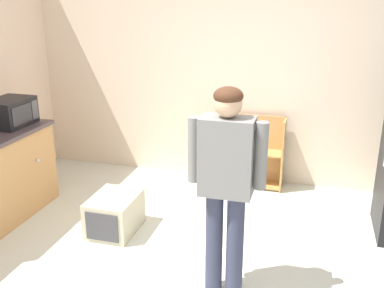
{
  "coord_description": "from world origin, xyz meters",
  "views": [
    {
      "loc": [
        0.83,
        -2.8,
        2.18
      ],
      "look_at": [
        -0.12,
        0.55,
        1.01
      ],
      "focal_mm": 41.22,
      "sensor_mm": 36.0,
      "label": 1
    }
  ],
  "objects_px": {
    "standing_person": "(226,176)",
    "microwave": "(10,112)",
    "bookshelf": "(245,155)",
    "pet_carrier": "(115,214)"
  },
  "relations": [
    {
      "from": "pet_carrier",
      "to": "microwave",
      "type": "height_order",
      "value": "microwave"
    },
    {
      "from": "bookshelf",
      "to": "pet_carrier",
      "type": "distance_m",
      "value": 1.81
    },
    {
      "from": "bookshelf",
      "to": "microwave",
      "type": "distance_m",
      "value": 2.66
    },
    {
      "from": "bookshelf",
      "to": "pet_carrier",
      "type": "height_order",
      "value": "bookshelf"
    },
    {
      "from": "bookshelf",
      "to": "microwave",
      "type": "height_order",
      "value": "microwave"
    },
    {
      "from": "standing_person",
      "to": "pet_carrier",
      "type": "xyz_separation_m",
      "value": [
        -1.2,
        0.61,
        -0.78
      ]
    },
    {
      "from": "standing_person",
      "to": "pet_carrier",
      "type": "height_order",
      "value": "standing_person"
    },
    {
      "from": "standing_person",
      "to": "microwave",
      "type": "bearing_deg",
      "value": 160.53
    },
    {
      "from": "standing_person",
      "to": "bookshelf",
      "type": "bearing_deg",
      "value": 95.01
    },
    {
      "from": "bookshelf",
      "to": "standing_person",
      "type": "distance_m",
      "value": 2.17
    }
  ]
}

